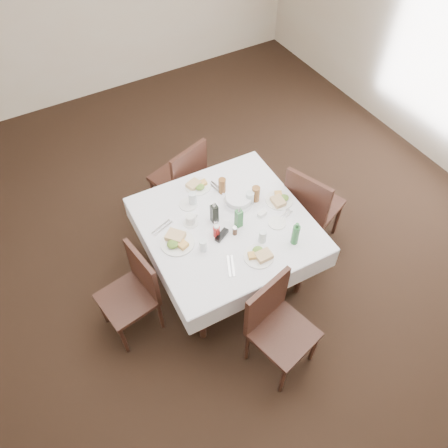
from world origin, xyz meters
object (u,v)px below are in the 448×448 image
Objects in this scene: water_s at (262,236)px; water_e at (250,198)px; dining_table at (226,228)px; water_w at (203,245)px; bread_basket at (238,200)px; chair_south at (275,321)px; green_bottle at (295,234)px; water_n at (193,199)px; chair_west at (135,289)px; ketchup_bottle at (216,231)px; oil_cruet_green at (239,218)px; chair_north at (183,176)px; coffee_mug at (191,220)px; oil_cruet_dark at (214,213)px; chair_east at (310,204)px.

water_e is (0.14, 0.41, 0.01)m from water_s.
water_w is at bearing -153.13° from dining_table.
chair_south is at bearing -105.22° from bread_basket.
bread_basket is at bearing 83.94° from water_s.
dining_table is at bearing 129.32° from green_bottle.
water_n is 0.52m from water_w.
chair_west is 7.27× the size of ketchup_bottle.
chair_north is at bearing 93.14° from oil_cruet_green.
chair_south is 4.06× the size of green_bottle.
chair_south is at bearing -79.72° from coffee_mug.
chair_east is at bearing -7.18° from oil_cruet_dark.
water_n is 0.40m from bread_basket.
chair_north reaches higher than chair_west.
water_n is 0.23m from coffee_mug.
water_s is (0.30, -0.65, -0.00)m from water_n.
ketchup_bottle is at bearing 141.23° from water_s.
water_w is at bearing 160.60° from water_s.
chair_west is 3.90× the size of oil_cruet_green.
oil_cruet_green is (0.15, 0.81, 0.32)m from chair_south.
water_w is at bearing -175.08° from chair_east.
chair_east is 1.02m from oil_cruet_dark.
dining_table is 0.27m from bread_basket.
chair_south is 1.28m from chair_east.
water_w is 0.81× the size of coffee_mug.
chair_north is 1.80m from chair_south.
water_n is at bearing 150.49° from water_e.
oil_cruet_dark is at bearing 135.70° from oil_cruet_green.
ketchup_bottle reaches higher than coffee_mug.
chair_south reaches higher than ketchup_bottle.
chair_south is 0.86m from ketchup_bottle.
chair_west is 3.83× the size of oil_cruet_dark.
chair_south is 0.89m from oil_cruet_green.
ketchup_bottle is 0.88× the size of coffee_mug.
chair_east is at bearing 1.52° from ketchup_bottle.
chair_east is 7.95× the size of ketchup_bottle.
water_s reaches higher than water_w.
water_w reaches higher than coffee_mug.
green_bottle is at bearing -51.66° from oil_cruet_green.
ketchup_bottle is (-0.16, -0.99, 0.28)m from chair_north.
chair_east is 1.79m from chair_west.
water_e is at bearing 37.71° from oil_cruet_green.
chair_south is 1.10m from bread_basket.
oil_cruet_dark is at bearing -176.91° from water_e.
chair_east is at bearing -47.86° from chair_north.
coffee_mug is at bearing 132.28° from water_s.
chair_south is 4.05× the size of oil_cruet_dark.
bread_basket is 0.47m from coffee_mug.
oil_cruet_dark is at bearing 130.57° from green_bottle.
dining_table is at bearing -162.86° from water_e.
oil_cruet_green is (0.38, 0.08, 0.04)m from water_w.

